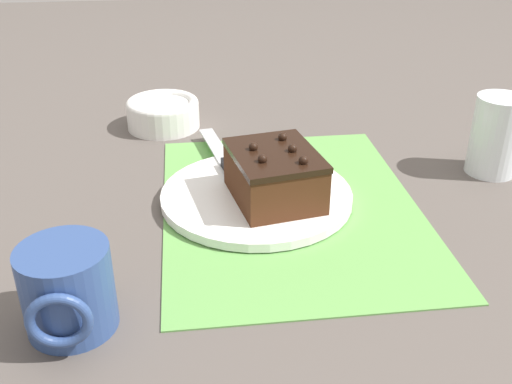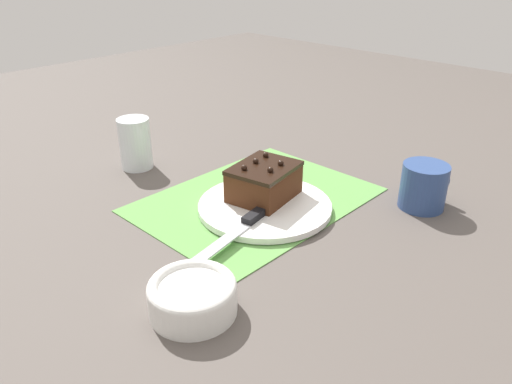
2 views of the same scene
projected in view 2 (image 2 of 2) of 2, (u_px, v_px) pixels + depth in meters
ground_plane at (256, 200)px, 1.02m from camera, size 3.00×3.00×0.00m
placemat_woven at (256, 199)px, 1.02m from camera, size 0.46×0.34×0.00m
cake_plate at (265, 206)px, 0.97m from camera, size 0.26×0.26×0.01m
chocolate_cake at (265, 181)px, 0.98m from camera, size 0.15×0.13×0.08m
serving_knife at (245, 224)px, 0.89m from camera, size 0.21×0.06×0.01m
drinking_glass at (135, 143)px, 1.14m from camera, size 0.07×0.07×0.12m
small_bowl at (192, 296)px, 0.70m from camera, size 0.13×0.13×0.05m
coffee_mug at (424, 186)px, 0.97m from camera, size 0.10×0.09×0.09m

